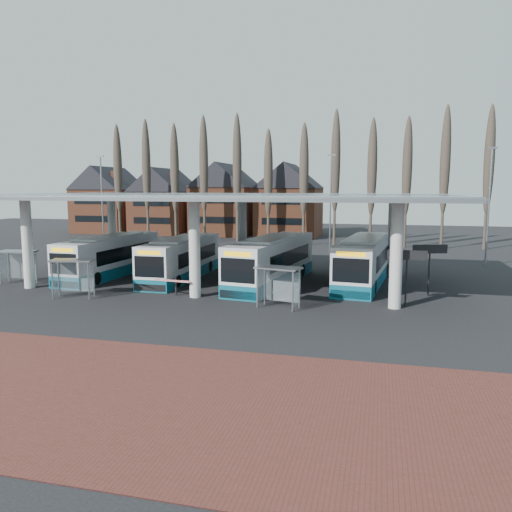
% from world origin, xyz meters
% --- Properties ---
extents(ground, '(140.00, 140.00, 0.00)m').
position_xyz_m(ground, '(0.00, 0.00, 0.00)').
color(ground, black).
rests_on(ground, ground).
extents(brick_strip, '(70.00, 10.00, 0.03)m').
position_xyz_m(brick_strip, '(0.00, -12.00, 0.01)').
color(brick_strip, '#5C2925').
rests_on(brick_strip, ground).
extents(station_canopy, '(32.00, 16.00, 6.34)m').
position_xyz_m(station_canopy, '(0.00, 8.00, 5.68)').
color(station_canopy, silver).
rests_on(station_canopy, ground).
extents(poplar_row, '(45.10, 1.10, 14.50)m').
position_xyz_m(poplar_row, '(0.00, 33.00, 8.78)').
color(poplar_row, '#473D33').
rests_on(poplar_row, ground).
extents(townhouse_row, '(36.80, 10.30, 12.25)m').
position_xyz_m(townhouse_row, '(-15.75, 44.00, 5.94)').
color(townhouse_row, brown).
rests_on(townhouse_row, ground).
extents(lamp_post_a, '(0.80, 0.16, 10.17)m').
position_xyz_m(lamp_post_a, '(-18.00, 22.00, 5.34)').
color(lamp_post_a, slate).
rests_on(lamp_post_a, ground).
extents(lamp_post_b, '(0.80, 0.16, 10.17)m').
position_xyz_m(lamp_post_b, '(6.00, 26.00, 5.34)').
color(lamp_post_b, slate).
rests_on(lamp_post_b, ground).
extents(lamp_post_c, '(0.80, 0.16, 10.17)m').
position_xyz_m(lamp_post_c, '(20.00, 20.00, 5.34)').
color(lamp_post_c, slate).
rests_on(lamp_post_c, ground).
extents(bus_0, '(2.88, 11.35, 3.13)m').
position_xyz_m(bus_0, '(-9.15, 8.25, 1.47)').
color(bus_0, silver).
rests_on(bus_0, ground).
extents(bus_1, '(2.47, 11.10, 3.08)m').
position_xyz_m(bus_1, '(-3.37, 8.58, 1.45)').
color(bus_1, silver).
rests_on(bus_1, ground).
extents(bus_2, '(4.19, 12.22, 3.33)m').
position_xyz_m(bus_2, '(3.70, 8.13, 1.57)').
color(bus_2, silver).
rests_on(bus_2, ground).
extents(bus_3, '(3.80, 12.09, 3.30)m').
position_xyz_m(bus_3, '(10.07, 9.85, 1.56)').
color(bus_3, silver).
rests_on(bus_3, ground).
extents(shelter_0, '(2.63, 1.47, 2.35)m').
position_xyz_m(shelter_0, '(-13.83, 3.77, 1.71)').
color(shelter_0, gray).
rests_on(shelter_0, ground).
extents(shelter_1, '(2.81, 1.89, 2.39)m').
position_xyz_m(shelter_1, '(-7.30, 0.66, 1.74)').
color(shelter_1, gray).
rests_on(shelter_1, ground).
extents(shelter_2, '(2.74, 1.77, 2.35)m').
position_xyz_m(shelter_2, '(5.62, 1.09, 1.71)').
color(shelter_2, gray).
rests_on(shelter_2, ground).
extents(info_sign_0, '(2.20, 0.20, 3.27)m').
position_xyz_m(info_sign_0, '(12.61, 2.99, 2.74)').
color(info_sign_0, black).
rests_on(info_sign_0, ground).
extents(info_sign_1, '(2.12, 0.79, 3.26)m').
position_xyz_m(info_sign_1, '(14.13, 6.32, 2.73)').
color(info_sign_1, black).
rests_on(info_sign_1, ground).
extents(barrier, '(2.41, 0.76, 1.21)m').
position_xyz_m(barrier, '(-1.36, 2.24, 0.94)').
color(barrier, black).
rests_on(barrier, ground).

